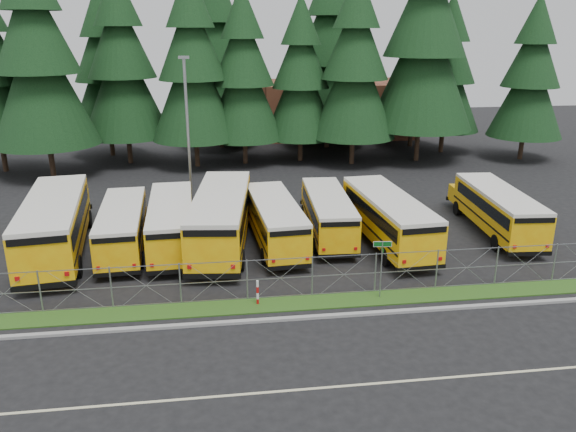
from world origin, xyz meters
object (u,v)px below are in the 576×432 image
Objects in this scene: bus_6 at (385,219)px; striped_bollard at (258,293)px; bus_5 at (327,214)px; bus_east at (495,211)px; bus_0 at (56,226)px; bus_3 at (222,219)px; street_sign at (382,257)px; light_standard at (188,127)px; bus_1 at (123,228)px; bus_2 at (172,224)px; bus_4 at (274,222)px.

bus_6 is 9.22× the size of striped_bollard.
bus_5 is 0.95× the size of bus_east.
bus_3 is (9.02, 0.01, -0.03)m from bus_0.
striped_bollard is at bearing -73.04° from bus_3.
bus_6 reaches higher than street_sign.
bus_6 is 1.09× the size of light_standard.
bus_5 is at bearing 60.10° from striped_bollard.
bus_0 is 10.28× the size of striped_bollard.
bus_1 is 0.95× the size of bus_2.
bus_east is 8.64× the size of striped_bollard.
bus_6 reaches higher than bus_5.
bus_0 is at bearing 173.55° from bus_6.
bus_6 is at bearing 40.55° from striped_bollard.
bus_1 is at bearing 131.84° from striped_bollard.
bus_6 reaches higher than bus_4.
bus_3 is 2.99m from bus_4.
bus_4 reaches higher than bus_5.
bus_3 is 10.10× the size of striped_bollard.
bus_0 reaches higher than bus_east.
bus_east is at bearing -1.85° from bus_5.
bus_4 is at bearing -4.84° from bus_1.
bus_4 is 8.61m from street_sign.
bus_3 is (2.83, -0.18, 0.23)m from bus_2.
bus_6 reaches higher than bus_east.
bus_4 is 3.59× the size of street_sign.
striped_bollard is at bearing -43.35° from bus_0.
bus_2 is 12.20m from bus_6.
bus_0 is 17.80m from street_sign.
bus_1 is at bearing 174.86° from bus_4.
bus_6 reaches higher than bus_2.
bus_6 is (9.33, -0.81, -0.14)m from bus_3.
light_standard is (-3.37, 15.62, 4.90)m from striped_bollard.
bus_3 is at bearing 173.86° from bus_4.
bus_1 is at bearing 179.72° from bus_2.
bus_2 is 3.69× the size of street_sign.
bus_6 reaches higher than striped_bollard.
bus_2 is at bearing -5.43° from bus_0.
bus_0 is 3.54m from bus_1.
striped_bollard is (-4.88, -8.48, -0.69)m from bus_5.
bus_6 is at bearing 71.51° from street_sign.
light_standard reaches higher than street_sign.
striped_bollard is (6.89, -7.69, -0.69)m from bus_1.
striped_bollard is at bearing -51.62° from bus_1.
bus_6 reaches higher than bus_1.
bus_3 is 6.33m from bus_5.
bus_4 is 3.44m from bus_5.
bus_0 is 1.19× the size of bus_2.
bus_4 is at bearing 118.30° from street_sign.
bus_0 reaches higher than bus_6.
bus_0 is 1.22× the size of light_standard.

